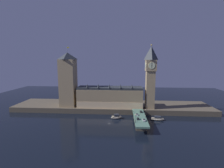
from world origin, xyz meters
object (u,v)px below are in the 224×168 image
Objects in this scene: street_lamp_near at (135,117)px; boat_downstream at (157,119)px; pedestrian_near_rail at (136,121)px; boat_upstream at (116,117)px; car_northbound_lead at (137,115)px; pedestrian_far_rail at (134,111)px; clock_tower at (150,75)px; pedestrian_mid_walk at (145,116)px; street_lamp_mid at (146,112)px; car_northbound_trail at (138,119)px; car_southbound_lead at (144,120)px; car_southbound_trail at (141,112)px; victoria_tower at (68,79)px.

boat_downstream is at bearing 47.48° from street_lamp_near.
pedestrian_near_rail reaches higher than boat_upstream.
car_northbound_lead is 2.06× the size of pedestrian_far_rail.
clock_tower is 45.97m from car_northbound_lead.
pedestrian_near_rail is 0.13× the size of boat_downstream.
pedestrian_far_rail reaches higher than pedestrian_mid_walk.
pedestrian_mid_walk reaches higher than boat_downstream.
clock_tower reaches higher than street_lamp_mid.
car_northbound_trail reaches higher than boat_upstream.
street_lamp_near is (-7.24, -4.13, 3.49)m from car_southbound_lead.
street_lamp_mid is (0.40, 2.37, 3.14)m from pedestrian_mid_walk.
clock_tower is at bearing 60.26° from car_southbound_trail.
car_northbound_lead reaches higher than boat_upstream.
boat_upstream is (-16.43, -0.33, -6.04)m from pedestrian_far_rail.
pedestrian_near_rail is (-2.28, -15.76, 0.25)m from car_northbound_lead.
pedestrian_far_rail is (-2.28, 19.52, 0.30)m from car_northbound_trail.
pedestrian_far_rail is at bearing 104.31° from car_northbound_lead.
street_lamp_mid is (9.53, 12.71, 3.22)m from pedestrian_near_rail.
victoria_tower is 93.68m from car_southbound_lead.
car_southbound_trail is at bearing 99.13° from pedestrian_mid_walk.
street_lamp_near reaches higher than car_southbound_trail.
car_southbound_trail is (4.56, 8.77, 0.09)m from car_northbound_lead.
street_lamp_near is (-2.68, -7.19, 3.53)m from car_northbound_trail.
clock_tower is 5.21× the size of boat_downstream.
pedestrian_near_rail is 0.25× the size of street_lamp_near.
boat_upstream is (-18.71, 8.61, -5.69)m from car_northbound_lead.
boat_upstream is (-18.71, 19.19, -5.74)m from car_northbound_trail.
street_lamp_near reaches higher than car_southbound_lead.
victoria_tower is at bearing 163.59° from car_southbound_trail.
pedestrian_near_rail is 0.92× the size of pedestrian_mid_walk.
boat_downstream is at bearing -2.97° from boat_upstream.
pedestrian_mid_walk is (79.62, -36.97, -27.21)m from victoria_tower.
pedestrian_near_rail is 0.26× the size of street_lamp_mid.
car_northbound_lead is (-15.48, -27.89, -33.10)m from clock_tower.
clock_tower reaches higher than pedestrian_near_rail.
pedestrian_mid_walk reaches higher than pedestrian_near_rail.
victoria_tower reaches higher than car_southbound_lead.
boat_upstream is (-23.27, 22.24, -5.78)m from car_southbound_lead.
pedestrian_far_rail is (-2.28, 8.94, 0.34)m from car_northbound_lead.
street_lamp_near reaches higher than pedestrian_mid_walk.
car_southbound_lead is 25.95m from boat_downstream.
street_lamp_near is at bearing -58.72° from boat_upstream.
clock_tower is 15.35× the size of car_southbound_trail.
pedestrian_far_rail is 26.91m from street_lamp_near.
clock_tower is 53.03m from car_northbound_trail.
boat_downstream is at bearing 41.15° from car_northbound_trail.
boat_upstream is at bearing 177.03° from boat_downstream.
street_lamp_near reaches higher than pedestrian_far_rail.
boat_downstream is at bearing 18.60° from car_northbound_lead.
pedestrian_mid_walk is 17.02m from pedestrian_far_rail.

